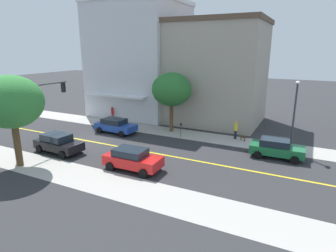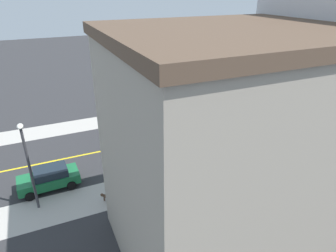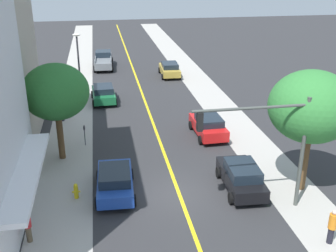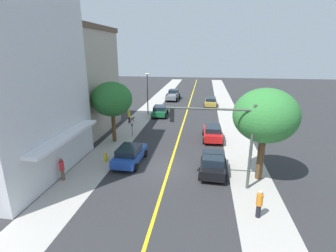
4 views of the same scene
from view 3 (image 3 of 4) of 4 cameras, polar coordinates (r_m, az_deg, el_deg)
name	(u,v)px [view 3 (image 3 of 4)]	position (r m, az deg, el deg)	size (l,w,h in m)	color
ground_plane	(179,194)	(22.83, 1.54, -9.34)	(140.00, 140.00, 0.00)	#2D2D30
sidewalk_left	(63,204)	(22.62, -14.41, -10.44)	(3.12, 126.00, 0.01)	#ADA8A0
sidewalk_right	(286,184)	(24.67, 16.03, -7.70)	(3.12, 126.00, 0.01)	#ADA8A0
road_centerline_stripe	(179,193)	(22.83, 1.54, -9.34)	(0.20, 126.00, 0.00)	yellow
street_tree_left_near	(56,92)	(25.89, -15.31, 4.56)	(4.06, 4.06, 6.19)	brown
street_tree_right_corner	(311,107)	(22.55, 19.24, 2.50)	(4.46, 4.46, 6.74)	brown
fire_hydrant	(76,191)	(22.76, -12.64, -8.77)	(0.44, 0.24, 0.87)	yellow
parking_meter	(84,133)	(28.60, -11.51, -0.89)	(0.12, 0.18, 1.43)	#4C4C51
traffic_light_mast	(268,136)	(20.24, 13.74, -1.37)	(5.78, 0.32, 5.92)	#474C47
street_lamp	(78,59)	(37.37, -12.31, 9.02)	(0.70, 0.36, 5.99)	#38383D
red_sedan_right_curb	(208,125)	(29.70, 5.60, 0.08)	(2.13, 4.24, 1.55)	red
green_sedan_left_curb	(103,93)	(37.20, -8.94, 4.49)	(2.25, 4.20, 1.52)	#196638
gold_sedan_right_curb	(170,69)	(45.14, 0.22, 7.90)	(2.17, 4.32, 1.51)	#B29338
black_sedan_right_curb	(241,176)	(23.16, 10.12, -6.88)	(2.19, 4.36, 1.58)	black
blue_sedan_left_curb	(115,181)	(22.64, -7.37, -7.52)	(2.23, 4.38, 1.50)	#1E429E
grey_pickup_truck	(103,60)	(49.40, -8.95, 9.03)	(2.37, 5.72, 1.81)	slate
pedestrian_yellow_shirt	(62,109)	(33.36, -14.51, 2.29)	(0.33, 0.33, 1.84)	black
pedestrian_red_shirt	(27,224)	(19.92, -18.90, -12.79)	(0.34, 0.34, 1.72)	brown
pedestrian_orange_shirt	(332,226)	(20.19, 21.80, -12.73)	(0.36, 0.36, 1.73)	black
small_dog	(66,113)	(34.32, -14.02, 1.82)	(0.54, 0.74, 0.57)	#4C3828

